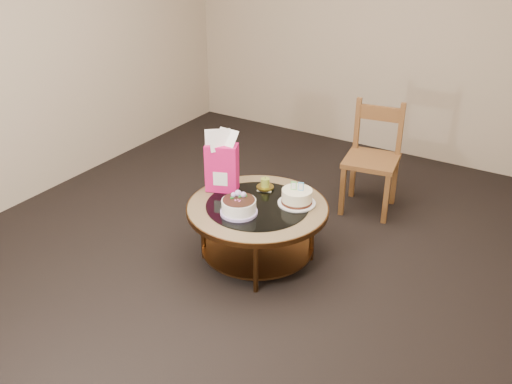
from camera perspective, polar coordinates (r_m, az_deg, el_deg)
The scene contains 8 objects.
ground at distance 4.30m, azimuth 0.14°, elevation -6.65°, with size 5.00×5.00×0.00m, color black.
room_walls at distance 3.67m, azimuth 0.17°, elevation 13.73°, with size 4.52×5.02×2.61m.
coffee_table at distance 4.11m, azimuth 0.15°, elevation -2.27°, with size 1.02×1.02×0.46m.
decorated_cake at distance 3.94m, azimuth -1.73°, elevation -1.51°, with size 0.26×0.26×0.15m.
cream_cake at distance 4.07m, azimuth 4.11°, elevation -0.50°, with size 0.27×0.27×0.17m.
gift_bag at distance 4.19m, azimuth -3.44°, elevation 3.09°, with size 0.26×0.23×0.47m.
pillar_candle at distance 4.27m, azimuth 0.92°, elevation 0.68°, with size 0.14×0.14×0.10m.
dining_chair at distance 4.89m, azimuth 11.57°, elevation 3.39°, with size 0.49×0.49×0.92m.
Camera 1 is at (1.87, -3.04, 2.41)m, focal length 40.00 mm.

